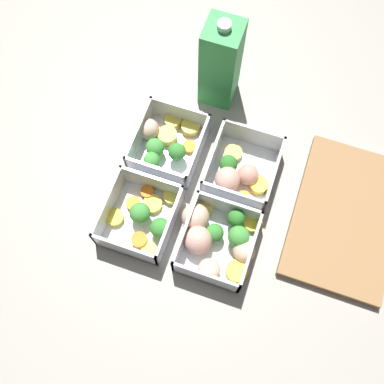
# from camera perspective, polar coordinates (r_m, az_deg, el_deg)

# --- Properties ---
(ground_plane) EXTENTS (4.00, 4.00, 0.00)m
(ground_plane) POSITION_cam_1_polar(r_m,az_deg,el_deg) (0.84, 0.00, -0.50)
(ground_plane) COLOR gray
(container_near_left) EXTENTS (0.15, 0.14, 0.06)m
(container_near_left) POSITION_cam_1_polar(r_m,az_deg,el_deg) (0.86, -3.40, 6.30)
(container_near_left) COLOR silver
(container_near_left) RESTS_ON ground_plane
(container_near_right) EXTENTS (0.14, 0.13, 0.06)m
(container_near_right) POSITION_cam_1_polar(r_m,az_deg,el_deg) (0.81, -6.23, -3.22)
(container_near_right) COLOR silver
(container_near_right) RESTS_ON ground_plane
(container_far_left) EXTENTS (0.14, 0.12, 0.06)m
(container_far_left) POSITION_cam_1_polar(r_m,az_deg,el_deg) (0.83, 5.98, 2.55)
(container_far_left) COLOR silver
(container_far_left) RESTS_ON ground_plane
(container_far_right) EXTENTS (0.16, 0.16, 0.06)m
(container_far_right) POSITION_cam_1_polar(r_m,az_deg,el_deg) (0.79, 3.00, -5.94)
(container_far_right) COLOR silver
(container_far_right) RESTS_ON ground_plane
(juice_carton) EXTENTS (0.07, 0.07, 0.20)m
(juice_carton) POSITION_cam_1_polar(r_m,az_deg,el_deg) (0.86, 3.66, 15.93)
(juice_carton) COLOR green
(juice_carton) RESTS_ON ground_plane
(cutting_board) EXTENTS (0.28, 0.18, 0.02)m
(cutting_board) POSITION_cam_1_polar(r_m,az_deg,el_deg) (0.86, 18.77, -2.98)
(cutting_board) COLOR olive
(cutting_board) RESTS_ON ground_plane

